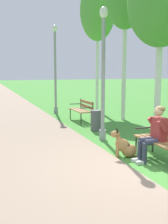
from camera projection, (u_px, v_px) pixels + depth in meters
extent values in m
plane|color=#478E38|center=(153.00, 170.00, 5.82)|extent=(120.00, 120.00, 0.00)
cube|color=olive|center=(153.00, 142.00, 6.29)|extent=(0.14, 1.50, 0.04)
cube|color=olive|center=(160.00, 142.00, 6.35)|extent=(0.14, 1.50, 0.04)
cube|color=olive|center=(166.00, 141.00, 6.41)|extent=(0.14, 1.50, 0.04)
cylinder|color=#2D2B28|center=(136.00, 145.00, 6.95)|extent=(0.04, 0.04, 0.45)
cylinder|color=#2D2B28|center=(153.00, 135.00, 7.09)|extent=(0.04, 0.04, 0.85)
cube|color=#2D2B28|center=(144.00, 128.00, 6.96)|extent=(0.45, 0.04, 0.03)
cube|color=olive|center=(76.00, 110.00, 11.37)|extent=(0.14, 1.50, 0.04)
cube|color=olive|center=(80.00, 110.00, 11.43)|extent=(0.14, 1.50, 0.04)
cube|color=olive|center=(84.00, 110.00, 11.49)|extent=(0.14, 1.50, 0.04)
cube|color=olive|center=(87.00, 106.00, 11.51)|extent=(0.04, 1.50, 0.11)
cube|color=olive|center=(87.00, 102.00, 11.48)|extent=(0.04, 1.50, 0.11)
cylinder|color=#2D2B28|center=(70.00, 114.00, 12.04)|extent=(0.04, 0.04, 0.45)
cylinder|color=#2D2B28|center=(81.00, 108.00, 12.17)|extent=(0.04, 0.04, 0.85)
cube|color=#2D2B28|center=(75.00, 104.00, 12.05)|extent=(0.45, 0.04, 0.03)
cylinder|color=#2D2B28|center=(81.00, 119.00, 10.75)|extent=(0.04, 0.04, 0.45)
cylinder|color=#2D2B28|center=(93.00, 113.00, 10.89)|extent=(0.04, 0.04, 0.85)
cube|color=#2D2B28|center=(86.00, 108.00, 10.76)|extent=(0.45, 0.04, 0.03)
cylinder|color=#33384C|center=(148.00, 140.00, 6.41)|extent=(0.42, 0.14, 0.14)
cylinder|color=#33384C|center=(140.00, 151.00, 6.37)|extent=(0.11, 0.11, 0.47)
cube|color=silver|center=(136.00, 160.00, 6.38)|extent=(0.24, 0.09, 0.07)
cylinder|color=#33384C|center=(153.00, 142.00, 6.22)|extent=(0.42, 0.14, 0.14)
cylinder|color=#33384C|center=(145.00, 153.00, 6.19)|extent=(0.11, 0.11, 0.47)
cube|color=silver|center=(141.00, 163.00, 6.19)|extent=(0.24, 0.09, 0.07)
cube|color=maroon|center=(159.00, 129.00, 6.35)|extent=(0.22, 0.36, 0.52)
cylinder|color=maroon|center=(152.00, 123.00, 6.50)|extent=(0.25, 0.09, 0.30)
cylinder|color=maroon|center=(162.00, 126.00, 6.13)|extent=(0.25, 0.09, 0.30)
sphere|color=tan|center=(159.00, 111.00, 6.29)|extent=(0.21, 0.21, 0.21)
ellipsoid|color=olive|center=(160.00, 109.00, 6.29)|extent=(0.22, 0.23, 0.14)
ellipsoid|color=#B27F47|center=(129.00, 150.00, 6.68)|extent=(0.42, 0.37, 0.32)
ellipsoid|color=#B27F47|center=(123.00, 145.00, 6.65)|extent=(0.54, 0.35, 0.48)
ellipsoid|color=black|center=(125.00, 144.00, 6.65)|extent=(0.39, 0.28, 0.27)
cylinder|color=#B27F47|center=(117.00, 149.00, 6.71)|extent=(0.06, 0.06, 0.38)
cylinder|color=#B27F47|center=(118.00, 150.00, 6.60)|extent=(0.06, 0.06, 0.38)
cylinder|color=#B27F47|center=(118.00, 139.00, 6.62)|extent=(0.15, 0.19, 0.19)
ellipsoid|color=#B27F47|center=(115.00, 134.00, 6.60)|extent=(0.25, 0.20, 0.16)
cone|color=black|center=(111.00, 135.00, 6.59)|extent=(0.12, 0.11, 0.09)
cone|color=black|center=(117.00, 129.00, 6.63)|extent=(0.06, 0.06, 0.09)
cone|color=black|center=(117.00, 130.00, 6.54)|extent=(0.06, 0.06, 0.09)
cylinder|color=#B27F47|center=(137.00, 156.00, 6.71)|extent=(0.28, 0.12, 0.04)
cylinder|color=gray|center=(103.00, 135.00, 8.37)|extent=(0.20, 0.20, 0.30)
cylinder|color=gray|center=(103.00, 80.00, 8.14)|extent=(0.11, 0.11, 3.51)
ellipsoid|color=silver|center=(104.00, 12.00, 7.87)|extent=(0.24, 0.24, 0.32)
cylinder|color=gray|center=(56.00, 110.00, 13.74)|extent=(0.20, 0.20, 0.30)
cylinder|color=gray|center=(55.00, 73.00, 13.49)|extent=(0.11, 0.11, 3.86)
ellipsoid|color=silver|center=(55.00, 28.00, 13.20)|extent=(0.24, 0.24, 0.32)
cylinder|color=silver|center=(158.00, 83.00, 8.85)|extent=(0.20, 0.20, 3.26)
ellipsoid|color=#4C933D|center=(161.00, 2.00, 8.50)|extent=(2.02, 2.03, 2.65)
cylinder|color=silver|center=(124.00, 68.00, 11.57)|extent=(0.17, 0.17, 4.26)
cylinder|color=silver|center=(97.00, 71.00, 14.18)|extent=(0.15, 0.15, 4.07)
ellipsoid|color=#569E42|center=(98.00, 10.00, 13.77)|extent=(1.73, 1.79, 2.95)
cylinder|color=#515156|center=(96.00, 120.00, 9.65)|extent=(0.36, 0.36, 0.70)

